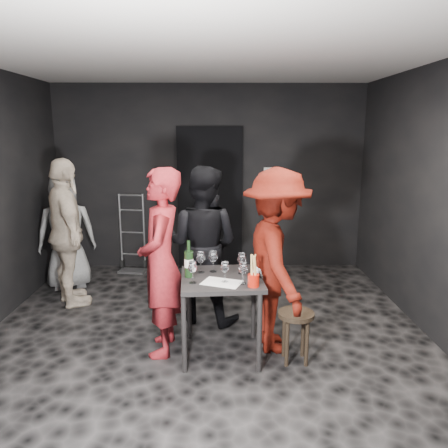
{
  "coord_description": "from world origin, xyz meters",
  "views": [
    {
      "loc": [
        0.13,
        -3.94,
        2.05
      ],
      "look_at": [
        0.18,
        0.25,
        1.14
      ],
      "focal_mm": 35.0,
      "sensor_mm": 36.0,
      "label": 1
    }
  ],
  "objects_px": {
    "bystander_cream": "(66,222)",
    "breadstick_cup": "(254,271)",
    "stool": "(296,323)",
    "woman_black": "(203,235)",
    "man_maroon": "(277,248)",
    "wine_bottle": "(189,263)",
    "bystander_grey": "(66,232)",
    "tasting_table": "(221,287)",
    "hand_truck": "(133,257)",
    "server_red": "(161,249)"
  },
  "relations": [
    {
      "from": "bystander_cream",
      "to": "breadstick_cup",
      "type": "bearing_deg",
      "value": -155.78
    },
    {
      "from": "stool",
      "to": "woman_black",
      "type": "bearing_deg",
      "value": 132.63
    },
    {
      "from": "man_maroon",
      "to": "bystander_cream",
      "type": "distance_m",
      "value": 2.54
    },
    {
      "from": "man_maroon",
      "to": "wine_bottle",
      "type": "relative_size",
      "value": 5.89
    },
    {
      "from": "bystander_grey",
      "to": "tasting_table",
      "type": "bearing_deg",
      "value": 118.68
    },
    {
      "from": "tasting_table",
      "to": "woman_black",
      "type": "relative_size",
      "value": 0.4
    },
    {
      "from": "bystander_grey",
      "to": "breadstick_cup",
      "type": "distance_m",
      "value": 3.05
    },
    {
      "from": "bystander_grey",
      "to": "breadstick_cup",
      "type": "xyz_separation_m",
      "value": [
        2.27,
        -2.04,
        0.13
      ]
    },
    {
      "from": "stool",
      "to": "woman_black",
      "type": "height_order",
      "value": "woman_black"
    },
    {
      "from": "man_maroon",
      "to": "wine_bottle",
      "type": "height_order",
      "value": "man_maroon"
    },
    {
      "from": "hand_truck",
      "to": "stool",
      "type": "xyz_separation_m",
      "value": [
        1.96,
        -2.63,
        0.15
      ]
    },
    {
      "from": "hand_truck",
      "to": "bystander_cream",
      "type": "relative_size",
      "value": 0.57
    },
    {
      "from": "stool",
      "to": "man_maroon",
      "type": "xyz_separation_m",
      "value": [
        -0.15,
        0.28,
        0.62
      ]
    },
    {
      "from": "tasting_table",
      "to": "server_red",
      "type": "distance_m",
      "value": 0.65
    },
    {
      "from": "man_maroon",
      "to": "breadstick_cup",
      "type": "xyz_separation_m",
      "value": [
        -0.24,
        -0.38,
        -0.1
      ]
    },
    {
      "from": "server_red",
      "to": "woman_black",
      "type": "xyz_separation_m",
      "value": [
        0.36,
        0.71,
        -0.05
      ]
    },
    {
      "from": "bystander_cream",
      "to": "wine_bottle",
      "type": "relative_size",
      "value": 6.03
    },
    {
      "from": "woman_black",
      "to": "man_maroon",
      "type": "height_order",
      "value": "man_maroon"
    },
    {
      "from": "tasting_table",
      "to": "bystander_grey",
      "type": "distance_m",
      "value": 2.69
    },
    {
      "from": "tasting_table",
      "to": "breadstick_cup",
      "type": "relative_size",
      "value": 2.5
    },
    {
      "from": "stool",
      "to": "woman_black",
      "type": "distance_m",
      "value": 1.39
    },
    {
      "from": "tasting_table",
      "to": "breadstick_cup",
      "type": "height_order",
      "value": "breadstick_cup"
    },
    {
      "from": "tasting_table",
      "to": "bystander_cream",
      "type": "height_order",
      "value": "bystander_cream"
    },
    {
      "from": "man_maroon",
      "to": "stool",
      "type": "bearing_deg",
      "value": -160.02
    },
    {
      "from": "breadstick_cup",
      "to": "man_maroon",
      "type": "bearing_deg",
      "value": 57.31
    },
    {
      "from": "tasting_table",
      "to": "bystander_grey",
      "type": "relative_size",
      "value": 0.5
    },
    {
      "from": "bystander_cream",
      "to": "wine_bottle",
      "type": "bearing_deg",
      "value": -159.15
    },
    {
      "from": "hand_truck",
      "to": "stool",
      "type": "bearing_deg",
      "value": -44.49
    },
    {
      "from": "tasting_table",
      "to": "wine_bottle",
      "type": "xyz_separation_m",
      "value": [
        -0.29,
        0.01,
        0.23
      ]
    },
    {
      "from": "man_maroon",
      "to": "wine_bottle",
      "type": "distance_m",
      "value": 0.82
    },
    {
      "from": "stool",
      "to": "wine_bottle",
      "type": "height_order",
      "value": "wine_bottle"
    },
    {
      "from": "hand_truck",
      "to": "breadstick_cup",
      "type": "relative_size",
      "value": 3.82
    },
    {
      "from": "tasting_table",
      "to": "stool",
      "type": "distance_m",
      "value": 0.73
    },
    {
      "from": "tasting_table",
      "to": "wine_bottle",
      "type": "distance_m",
      "value": 0.37
    },
    {
      "from": "bystander_grey",
      "to": "hand_truck",
      "type": "bearing_deg",
      "value": -154.85
    },
    {
      "from": "hand_truck",
      "to": "breadstick_cup",
      "type": "xyz_separation_m",
      "value": [
        1.57,
        -2.73,
        0.67
      ]
    },
    {
      "from": "wine_bottle",
      "to": "bystander_grey",
      "type": "bearing_deg",
      "value": 133.89
    },
    {
      "from": "server_red",
      "to": "breadstick_cup",
      "type": "bearing_deg",
      "value": 66.98
    },
    {
      "from": "man_maroon",
      "to": "bystander_grey",
      "type": "xyz_separation_m",
      "value": [
        -2.51,
        1.66,
        -0.24
      ]
    },
    {
      "from": "bystander_grey",
      "to": "wine_bottle",
      "type": "bearing_deg",
      "value": 114.38
    },
    {
      "from": "tasting_table",
      "to": "man_maroon",
      "type": "height_order",
      "value": "man_maroon"
    },
    {
      "from": "tasting_table",
      "to": "man_maroon",
      "type": "xyz_separation_m",
      "value": [
        0.51,
        0.13,
        0.34
      ]
    },
    {
      "from": "woman_black",
      "to": "wine_bottle",
      "type": "bearing_deg",
      "value": 104.26
    },
    {
      "from": "bystander_grey",
      "to": "bystander_cream",
      "type": "bearing_deg",
      "value": 90.58
    },
    {
      "from": "tasting_table",
      "to": "wine_bottle",
      "type": "bearing_deg",
      "value": 177.38
    },
    {
      "from": "hand_truck",
      "to": "man_maroon",
      "type": "distance_m",
      "value": 3.07
    },
    {
      "from": "breadstick_cup",
      "to": "hand_truck",
      "type": "bearing_deg",
      "value": 119.81
    },
    {
      "from": "man_maroon",
      "to": "tasting_table",
      "type": "bearing_deg",
      "value": 96.46
    },
    {
      "from": "stool",
      "to": "bystander_grey",
      "type": "distance_m",
      "value": 3.32
    },
    {
      "from": "breadstick_cup",
      "to": "bystander_cream",
      "type": "bearing_deg",
      "value": 144.74
    }
  ]
}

